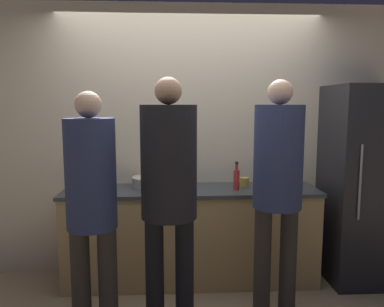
{
  "coord_description": "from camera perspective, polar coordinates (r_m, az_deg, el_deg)",
  "views": [
    {
      "loc": [
        -0.17,
        -3.05,
        1.65
      ],
      "look_at": [
        0.0,
        0.13,
        1.23
      ],
      "focal_mm": 35.0,
      "sensor_mm": 36.0,
      "label": 1
    }
  ],
  "objects": [
    {
      "name": "ground_plane",
      "position": [
        3.47,
        0.12,
        -20.96
      ],
      "size": [
        14.0,
        14.0,
        0.0
      ],
      "primitive_type": "plane",
      "color": "#9E8460"
    },
    {
      "name": "wall_back",
      "position": [
        3.68,
        -0.39,
        2.0
      ],
      "size": [
        5.2,
        0.06,
        2.6
      ],
      "color": "beige",
      "rests_on": "ground_plane"
    },
    {
      "name": "counter",
      "position": [
        3.59,
        -0.17,
        -12.19
      ],
      "size": [
        2.32,
        0.6,
        0.88
      ],
      "color": "tan",
      "rests_on": "ground_plane"
    },
    {
      "name": "refrigerator",
      "position": [
        3.83,
        24.5,
        -4.31
      ],
      "size": [
        0.64,
        0.66,
        1.83
      ],
      "color": "#232328",
      "rests_on": "ground_plane"
    },
    {
      "name": "person_left",
      "position": [
        2.59,
        -15.06,
        -6.75
      ],
      "size": [
        0.33,
        0.33,
        1.74
      ],
      "color": "#38332D",
      "rests_on": "ground_plane"
    },
    {
      "name": "person_center",
      "position": [
        2.56,
        -3.54,
        -4.49
      ],
      "size": [
        0.38,
        0.38,
        1.83
      ],
      "color": "black",
      "rests_on": "ground_plane"
    },
    {
      "name": "person_right",
      "position": [
        2.88,
        12.93,
        -3.58
      ],
      "size": [
        0.36,
        0.36,
        1.83
      ],
      "color": "#38332D",
      "rests_on": "ground_plane"
    },
    {
      "name": "fruit_bowl",
      "position": [
        3.55,
        -6.61,
        -4.26
      ],
      "size": [
        0.31,
        0.31,
        0.13
      ],
      "color": "beige",
      "rests_on": "counter"
    },
    {
      "name": "utensil_crock",
      "position": [
        3.65,
        -1.77,
        -3.57
      ],
      "size": [
        0.12,
        0.12,
        0.3
      ],
      "color": "#3D424C",
      "rests_on": "counter"
    },
    {
      "name": "bottle_red",
      "position": [
        3.41,
        6.79,
        -3.85
      ],
      "size": [
        0.06,
        0.06,
        0.26
      ],
      "color": "red",
      "rests_on": "counter"
    },
    {
      "name": "bottle_amber",
      "position": [
        3.43,
        -13.95,
        -4.68
      ],
      "size": [
        0.06,
        0.06,
        0.15
      ],
      "color": "brown",
      "rests_on": "counter"
    },
    {
      "name": "cup_yellow",
      "position": [
        3.56,
        8.03,
        -4.34
      ],
      "size": [
        0.09,
        0.09,
        0.09
      ],
      "color": "gold",
      "rests_on": "counter"
    }
  ]
}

